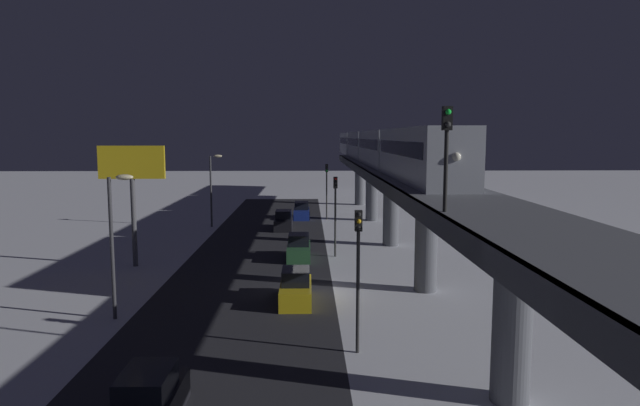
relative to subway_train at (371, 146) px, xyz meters
name	(u,v)px	position (x,y,z in m)	size (l,w,h in m)	color
ground_plane	(313,291)	(6.99, 30.51, -8.49)	(240.00, 240.00, 0.00)	white
avenue_asphalt	(245,292)	(11.23, 30.51, -8.49)	(11.00, 102.03, 0.01)	#28282D
elevated_railway	(426,199)	(0.09, 30.51, -2.72)	(5.00, 102.03, 6.71)	slate
subway_train	(371,146)	(0.00, 0.00, 0.00)	(2.94, 74.07, 3.40)	#999EA8
rail_signal	(447,140)	(2.07, 43.20, 0.95)	(0.36, 0.41, 4.00)	black
sedan_blue	(302,212)	(8.03, -0.24, -7.71)	(1.91, 4.29, 1.97)	navy
sedan_black	(147,405)	(12.63, 46.73, -7.70)	(1.80, 4.80, 1.97)	black
sedan_yellow	(296,289)	(8.03, 32.76, -7.70)	(1.80, 4.41, 1.97)	gold
sedan_black_2	(283,222)	(9.83, 7.20, -7.70)	(1.80, 4.46, 1.97)	black
sedan_green	(299,249)	(8.03, 21.23, -7.70)	(1.80, 4.26, 1.97)	#2D6038
traffic_light_near	(358,260)	(5.13, 40.43, -4.30)	(0.32, 0.44, 6.40)	#2D2D2D
traffic_light_mid	(335,205)	(5.13, 20.49, -4.30)	(0.32, 0.44, 6.40)	#2D2D2D
traffic_light_far	(327,183)	(5.13, 0.55, -4.30)	(0.32, 0.44, 6.40)	#2D2D2D
commercial_billboard	(132,174)	(20.12, 23.43, -1.67)	(4.80, 0.36, 8.90)	#4C4C51
street_lamp_near	(116,229)	(17.30, 35.51, -3.68)	(1.35, 0.44, 7.65)	#38383D
street_lamp_far	(213,182)	(17.30, 5.51, -3.68)	(1.35, 0.44, 7.65)	#38383D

